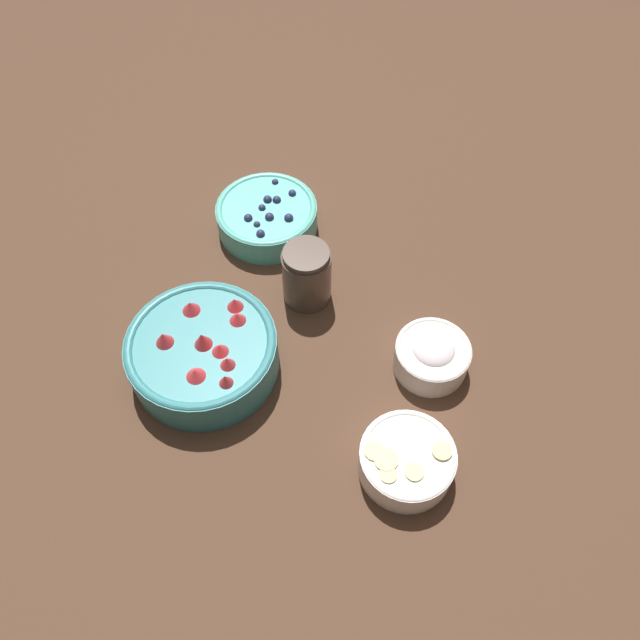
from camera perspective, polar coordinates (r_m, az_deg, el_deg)
name	(u,v)px	position (r m, az deg, el deg)	size (l,w,h in m)	color
ground_plane	(308,291)	(1.05, -1.07, 2.68)	(4.00, 4.00, 0.00)	#4C3323
bowl_strawberries	(203,351)	(0.95, -10.66, -2.81)	(0.23, 0.23, 0.09)	teal
bowl_blueberries	(267,215)	(1.12, -4.87, 9.52)	(0.18, 0.18, 0.06)	#56B7A8
bowl_bananas	(407,460)	(0.88, 7.93, -12.54)	(0.13, 0.13, 0.05)	white
bowl_cream	(432,355)	(0.96, 10.20, -3.15)	(0.11, 0.11, 0.06)	silver
jar_chocolate	(309,277)	(1.00, -1.00, 3.96)	(0.08, 0.08, 0.11)	#4C3D33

